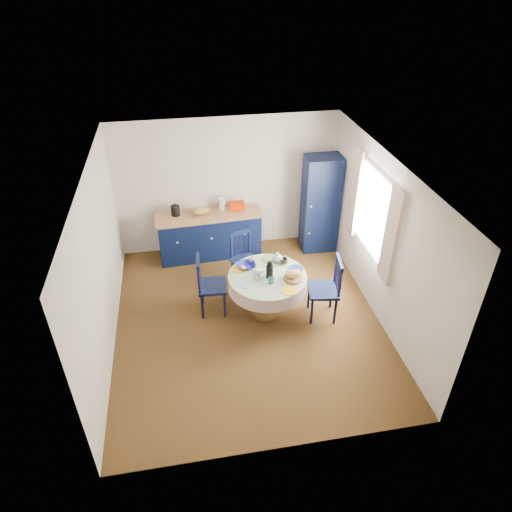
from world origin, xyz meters
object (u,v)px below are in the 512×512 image
Objects in this scene: chair_left at (209,285)px; mug_b at (271,281)px; dining_table at (268,282)px; chair_far at (244,259)px; mug_d at (251,260)px; mug_c at (284,261)px; pantry_cabinet at (320,204)px; cobalt_bowl at (247,266)px; kitchen_counter at (209,234)px; mug_a at (257,277)px; chair_right at (326,289)px.

chair_left reaches higher than mug_b.
chair_far is at bearing 105.03° from dining_table.
chair_far is 9.42× the size of mug_d.
mug_c is at bearing -13.96° from mug_d.
pantry_cabinet is at bearing 52.60° from dining_table.
mug_d reaches higher than cobalt_bowl.
mug_b is 0.55m from mug_c.
pantry_cabinet is 1.94× the size of chair_far.
chair_left is at bearing -165.47° from mug_d.
mug_a is (0.55, -1.91, 0.32)m from kitchen_counter.
cobalt_bowl is (-0.29, 0.46, -0.01)m from mug_b.
dining_table is (0.73, -1.84, 0.16)m from kitchen_counter.
dining_table reaches higher than mug_d.
dining_table is at bearing -96.35° from chair_right.
mug_d is 0.15m from cobalt_bowl.
pantry_cabinet is at bearing 50.04° from mug_a.
mug_a reaches higher than cobalt_bowl.
mug_b is at bearing -122.92° from pantry_cabinet.
chair_left is 9.12× the size of mug_a.
cobalt_bowl is at bearing -104.71° from chair_right.
chair_far is at bearing -66.58° from kitchen_counter.
chair_far is (-0.23, 0.86, -0.12)m from dining_table.
cobalt_bowl is at bearing -126.50° from mug_d.
chair_right reaches higher than chair_far.
mug_a is 0.91× the size of mug_c.
kitchen_counter reaches higher than mug_b.
dining_table is 11.88× the size of mug_d.
dining_table is 1.20× the size of chair_left.
kitchen_counter is 1.63× the size of dining_table.
chair_right is 10.57× the size of mug_b.
pantry_cabinet is 2.35m from mug_b.
cobalt_bowl is at bearing 121.79° from mug_b.
kitchen_counter is at bearing 111.59° from dining_table.
pantry_cabinet reaches higher than mug_d.
kitchen_counter is 2.01m from mug_a.
mug_a is (-1.50, -1.80, -0.16)m from pantry_cabinet.
chair_far is 8.65× the size of mug_a.
kitchen_counter is 1.67m from cobalt_bowl.
chair_left is 1.21m from mug_c.
kitchen_counter is 1.99m from dining_table.
chair_far reaches higher than mug_a.
chair_far is 0.56m from mug_d.
cobalt_bowl is (-0.10, 0.33, -0.01)m from mug_a.
dining_table reaches higher than chair_left.
chair_right is at bearing -1.93° from mug_b.
chair_right reaches higher than chair_left.
chair_far reaches higher than mug_c.
kitchen_counter reaches higher than mug_c.
mug_d is (0.53, -1.46, 0.32)m from kitchen_counter.
mug_b is (0.18, -0.14, 0.00)m from mug_a.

